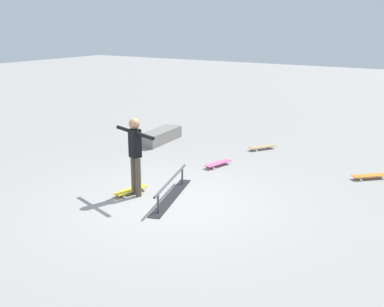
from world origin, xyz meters
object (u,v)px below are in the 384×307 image
at_px(skateboard_main, 131,190).
at_px(loose_skateboard_orange, 369,176).
at_px(loose_skateboard_pink, 218,163).
at_px(loose_skateboard_natural, 263,147).
at_px(grind_rail, 171,189).
at_px(skater_main, 135,151).
at_px(skate_ledge, 160,136).

bearing_deg(skateboard_main, loose_skateboard_orange, -38.17).
relative_size(skateboard_main, loose_skateboard_pink, 1.00).
xyz_separation_m(skateboard_main, loose_skateboard_natural, (-4.67, 0.84, 0.00)).
xyz_separation_m(grind_rail, loose_skateboard_natural, (-4.41, 0.01, -0.10)).
bearing_deg(loose_skateboard_natural, skater_main, 23.91).
xyz_separation_m(skate_ledge, skater_main, (3.85, 2.22, 0.76)).
bearing_deg(loose_skateboard_pink, skateboard_main, 0.07).
bearing_deg(loose_skateboard_orange, skateboard_main, 178.53).
relative_size(grind_rail, loose_skateboard_pink, 2.66).
bearing_deg(loose_skateboard_pink, skate_ledge, -102.18).
bearing_deg(skateboard_main, skater_main, -83.07).
distance_m(loose_skateboard_natural, loose_skateboard_pink, 2.06).
relative_size(skate_ledge, skateboard_main, 2.08).
bearing_deg(skater_main, skate_ledge, -41.63).
xyz_separation_m(grind_rail, skate_ledge, (-3.58, -2.90, 0.00)).
relative_size(skate_ledge, loose_skateboard_pink, 2.07).
xyz_separation_m(grind_rail, loose_skateboard_pink, (-2.37, -0.25, -0.10)).
height_order(skateboard_main, loose_skateboard_orange, same).
relative_size(loose_skateboard_orange, loose_skateboard_pink, 0.87).
height_order(loose_skateboard_natural, loose_skateboard_orange, same).
distance_m(skater_main, skateboard_main, 0.87).
relative_size(loose_skateboard_natural, loose_skateboard_orange, 1.10).
bearing_deg(loose_skateboard_orange, loose_skateboard_pink, 152.47).
bearing_deg(loose_skateboard_pink, loose_skateboard_orange, 119.09).
height_order(skate_ledge, loose_skateboard_orange, skate_ledge).
bearing_deg(grind_rail, loose_skateboard_natural, 161.92).
distance_m(skate_ledge, loose_skateboard_natural, 3.03).
xyz_separation_m(skate_ledge, loose_skateboard_natural, (-0.83, 2.91, -0.10)).
relative_size(skater_main, loose_skateboard_pink, 1.95).
height_order(skater_main, loose_skateboard_natural, skater_main).
bearing_deg(loose_skateboard_orange, loose_skateboard_natural, 117.30).
xyz_separation_m(skate_ledge, loose_skateboard_pink, (1.22, 2.65, -0.10)).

